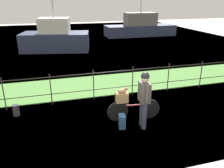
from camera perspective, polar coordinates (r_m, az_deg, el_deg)
ground_plane at (r=6.50m, az=-0.44°, el=-12.13°), size 60.00×60.00×0.00m
grass_strip at (r=9.70m, az=-6.18°, el=-0.50°), size 27.00×2.40×0.03m
harbor_water at (r=18.83m, az=-11.27°, el=9.77°), size 30.00×30.00×0.00m
iron_fence at (r=8.19m, az=-4.67°, el=0.21°), size 18.04×0.04×1.14m
bicycle_main at (r=6.99m, az=5.35°, el=-6.47°), size 1.64×0.23×0.64m
wooden_crate at (r=6.71m, az=2.49°, el=-3.38°), size 0.38×0.28×0.29m
terrier_dog at (r=6.63m, az=2.73°, el=-1.61°), size 0.32×0.17×0.18m
cyclist_person at (r=6.36m, az=8.09°, el=-2.83°), size 0.30×0.54×1.68m
backpack_on_paving at (r=6.63m, az=2.54°, el=-9.36°), size 0.23×0.31×0.40m
mooring_bollard at (r=7.88m, az=-23.00°, el=-6.09°), size 0.20×0.20×0.37m
moored_boat_near at (r=16.63m, az=-14.02°, el=11.06°), size 4.92×3.04×3.84m
moored_boat_mid at (r=22.84m, az=7.07°, el=13.94°), size 6.79×2.05×3.77m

